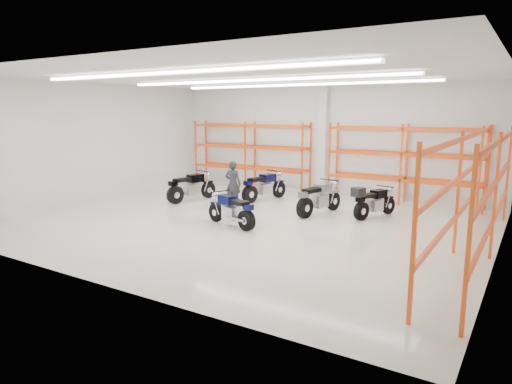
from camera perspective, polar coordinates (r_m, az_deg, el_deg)
The scene contains 12 objects.
ground at distance 14.46m, azimuth -1.09°, elevation -3.74°, with size 14.00×14.00×0.00m, color silver.
room_shell at distance 14.06m, azimuth -1.08°, elevation 9.37°, with size 14.02×12.02×4.51m.
motorcycle_main at distance 13.78m, azimuth -2.95°, elevation -2.39°, with size 2.05×0.90×1.03m.
motorcycle_back_a at distance 17.83m, azimuth -8.26°, elevation 0.55°, with size 0.88×2.29×1.13m.
motorcycle_back_b at distance 17.76m, azimuth 0.86°, elevation 0.61°, with size 0.93×2.28×1.13m.
motorcycle_back_c at distance 15.50m, azimuth 7.73°, elevation -0.88°, with size 0.90×2.29×1.14m.
motorcycle_back_d at distance 15.36m, azimuth 14.29°, elevation -1.25°, with size 1.00×2.05×1.08m.
standing_man at distance 16.64m, azimuth -2.89°, elevation 1.04°, with size 0.61×0.40×1.68m, color black.
structural_column at distance 19.22m, azimuth 8.42°, elevation 6.39°, with size 0.32×0.32×4.50m, color white.
pallet_racking_back_left at distance 20.56m, azimuth -0.76°, elevation 5.44°, with size 5.67×0.87×3.00m.
pallet_racking_back_right at distance 17.85m, azimuth 18.02°, elevation 4.23°, with size 5.67×0.87×3.00m.
pallet_racking_side at distance 11.95m, azimuth 25.96°, elevation 1.15°, with size 0.87×9.07×3.00m.
Camera 1 is at (7.64, -11.78, 3.47)m, focal length 32.00 mm.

